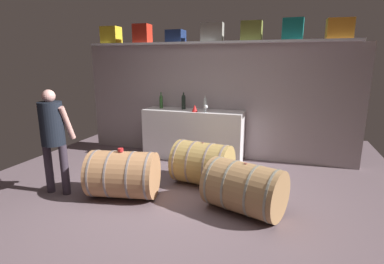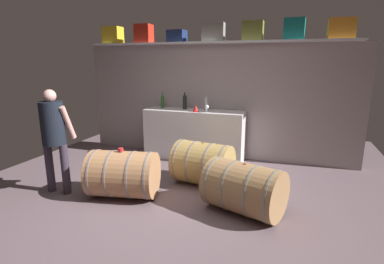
% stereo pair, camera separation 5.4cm
% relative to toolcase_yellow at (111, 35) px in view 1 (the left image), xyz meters
% --- Properties ---
extents(ground_plane, '(6.57, 7.95, 0.02)m').
position_rel_toolcase_yellow_xyz_m(ground_plane, '(2.12, -1.63, -2.39)').
color(ground_plane, '#625057').
extents(back_wall_panel, '(5.37, 0.10, 2.18)m').
position_rel_toolcase_yellow_xyz_m(back_wall_panel, '(2.12, 0.15, -1.29)').
color(back_wall_panel, gray).
rests_on(back_wall_panel, ground).
extents(high_shelf_board, '(4.94, 0.40, 0.03)m').
position_rel_toolcase_yellow_xyz_m(high_shelf_board, '(2.12, 0.00, -0.18)').
color(high_shelf_board, silver).
rests_on(high_shelf_board, back_wall_panel).
extents(toolcase_yellow, '(0.36, 0.29, 0.33)m').
position_rel_toolcase_yellow_xyz_m(toolcase_yellow, '(0.00, 0.00, 0.00)').
color(toolcase_yellow, yellow).
rests_on(toolcase_yellow, high_shelf_board).
extents(toolcase_red, '(0.32, 0.30, 0.35)m').
position_rel_toolcase_yellow_xyz_m(toolcase_red, '(0.71, 0.00, 0.01)').
color(toolcase_red, red).
rests_on(toolcase_red, high_shelf_board).
extents(toolcase_navy, '(0.34, 0.29, 0.23)m').
position_rel_toolcase_yellow_xyz_m(toolcase_navy, '(1.40, 0.00, -0.05)').
color(toolcase_navy, navy).
rests_on(toolcase_navy, high_shelf_board).
extents(toolcase_grey, '(0.41, 0.23, 0.33)m').
position_rel_toolcase_yellow_xyz_m(toolcase_grey, '(2.12, 0.00, -0.00)').
color(toolcase_grey, gray).
rests_on(toolcase_grey, high_shelf_board).
extents(toolcase_olive, '(0.36, 0.26, 0.33)m').
position_rel_toolcase_yellow_xyz_m(toolcase_olive, '(2.83, 0.00, -0.00)').
color(toolcase_olive, olive).
rests_on(toolcase_olive, high_shelf_board).
extents(toolcase_teal, '(0.35, 0.26, 0.35)m').
position_rel_toolcase_yellow_xyz_m(toolcase_teal, '(3.51, 0.00, 0.01)').
color(toolcase_teal, '#157C77').
rests_on(toolcase_teal, high_shelf_board).
extents(toolcase_orange, '(0.41, 0.21, 0.32)m').
position_rel_toolcase_yellow_xyz_m(toolcase_orange, '(4.23, 0.00, -0.00)').
color(toolcase_orange, orange).
rests_on(toolcase_orange, high_shelf_board).
extents(work_cabinet, '(1.92, 0.53, 0.96)m').
position_rel_toolcase_yellow_xyz_m(work_cabinet, '(1.81, -0.18, -1.90)').
color(work_cabinet, white).
rests_on(work_cabinet, ground).
extents(wine_bottle_dark, '(0.08, 0.08, 0.32)m').
position_rel_toolcase_yellow_xyz_m(wine_bottle_dark, '(1.59, -0.09, -1.28)').
color(wine_bottle_dark, black).
rests_on(wine_bottle_dark, work_cabinet).
extents(wine_bottle_clear, '(0.07, 0.07, 0.28)m').
position_rel_toolcase_yellow_xyz_m(wine_bottle_clear, '(2.04, -0.14, -1.30)').
color(wine_bottle_clear, '#B6BEBF').
rests_on(wine_bottle_clear, work_cabinet).
extents(wine_bottle_green, '(0.07, 0.07, 0.31)m').
position_rel_toolcase_yellow_xyz_m(wine_bottle_green, '(1.12, -0.10, -1.29)').
color(wine_bottle_green, '#2C5927').
rests_on(wine_bottle_green, work_cabinet).
extents(wine_glass, '(0.07, 0.07, 0.14)m').
position_rel_toolcase_yellow_xyz_m(wine_glass, '(2.11, -0.34, -1.32)').
color(wine_glass, white).
rests_on(wine_glass, work_cabinet).
extents(red_funnel, '(0.11, 0.11, 0.13)m').
position_rel_toolcase_yellow_xyz_m(red_funnel, '(1.89, -0.33, -1.36)').
color(red_funnel, red).
rests_on(red_funnel, work_cabinet).
extents(wine_barrel_near, '(1.03, 0.81, 0.67)m').
position_rel_toolcase_yellow_xyz_m(wine_barrel_near, '(1.41, -2.11, -2.05)').
color(wine_barrel_near, '#A5744C').
rests_on(wine_barrel_near, ground).
extents(wine_barrel_far, '(0.93, 0.76, 0.67)m').
position_rel_toolcase_yellow_xyz_m(wine_barrel_far, '(2.34, -1.34, -2.05)').
color(wine_barrel_far, '#A28348').
rests_on(wine_barrel_far, ground).
extents(wine_barrel_flank, '(1.09, 0.90, 0.65)m').
position_rel_toolcase_yellow_xyz_m(wine_barrel_flank, '(3.08, -2.02, -2.06)').
color(wine_barrel_flank, '#946D46').
rests_on(wine_barrel_flank, ground).
extents(tasting_cup, '(0.07, 0.07, 0.05)m').
position_rel_toolcase_yellow_xyz_m(tasting_cup, '(1.39, -2.11, -1.70)').
color(tasting_cup, red).
rests_on(tasting_cup, wine_barrel_near).
extents(winemaker_pouring, '(0.45, 0.39, 1.50)m').
position_rel_toolcase_yellow_xyz_m(winemaker_pouring, '(0.44, -2.29, -1.46)').
color(winemaker_pouring, '#332A35').
rests_on(winemaker_pouring, ground).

